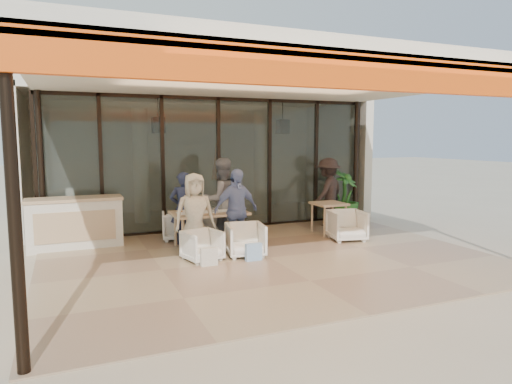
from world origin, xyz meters
TOP-DOWN VIEW (x-y plane):
  - ground at (0.00, 0.00)m, footprint 70.00×70.00m
  - terrace_floor at (0.00, 0.00)m, footprint 8.00×6.00m
  - terrace_structure at (0.00, -0.26)m, footprint 8.00×6.00m
  - glass_storefront at (0.00, 3.00)m, footprint 8.08×0.10m
  - interior_block at (0.01, 5.31)m, footprint 9.05×3.62m
  - host_counter at (-3.29, 2.30)m, footprint 1.85×0.65m
  - dining_table at (-0.78, 1.29)m, footprint 1.50×0.90m
  - chair_far_left at (-1.19, 2.23)m, footprint 0.78×0.75m
  - chair_far_right at (-0.35, 2.23)m, footprint 0.74×0.71m
  - chair_near_left at (-1.19, 0.33)m, footprint 0.73×0.71m
  - chair_near_right at (-0.35, 0.33)m, footprint 0.78×0.74m
  - diner_navy at (-1.19, 1.73)m, footprint 0.60×0.42m
  - diner_grey at (-0.35, 1.73)m, footprint 0.95×0.78m
  - diner_cream at (-1.19, 0.83)m, footprint 0.78×0.52m
  - diner_periwinkle at (-0.35, 0.83)m, footprint 1.02×0.57m
  - tote_bag_cream at (-1.19, -0.07)m, footprint 0.30×0.10m
  - tote_bag_blue at (-0.35, -0.07)m, footprint 0.30×0.10m
  - side_table at (2.17, 1.47)m, footprint 0.70×0.70m
  - side_chair at (2.17, 0.72)m, footprint 0.85×0.81m
  - standing_woman at (2.68, 2.33)m, footprint 1.30×1.13m
  - potted_palm at (3.23, 2.41)m, footprint 1.11×1.11m

SIDE VIEW (x-z plane):
  - ground at x=0.00m, z-range 0.00..0.00m
  - terrace_floor at x=0.00m, z-range 0.00..0.01m
  - tote_bag_cream at x=-1.19m, z-range 0.00..0.34m
  - tote_bag_blue at x=-0.35m, z-range 0.00..0.34m
  - chair_far_right at x=-0.35m, z-range 0.00..0.62m
  - chair_near_left at x=-1.19m, z-range 0.00..0.63m
  - chair_far_left at x=-1.19m, z-range 0.00..0.70m
  - chair_near_right at x=-0.35m, z-range 0.00..0.71m
  - side_chair at x=2.17m, z-range 0.00..0.74m
  - host_counter at x=-3.29m, z-range 0.01..1.05m
  - side_table at x=2.17m, z-range 0.27..1.01m
  - dining_table at x=-0.78m, z-range 0.22..1.15m
  - potted_palm at x=3.23m, z-range 0.00..1.41m
  - diner_navy at x=-1.19m, z-range 0.00..1.54m
  - diner_cream at x=-1.19m, z-range 0.00..1.58m
  - diner_periwinkle at x=-0.35m, z-range 0.00..1.64m
  - standing_woman at x=2.68m, z-range 0.00..1.74m
  - diner_grey at x=-0.35m, z-range 0.00..1.81m
  - glass_storefront at x=0.00m, z-range 0.00..3.20m
  - interior_block at x=0.01m, z-range 0.47..3.99m
  - terrace_structure at x=0.00m, z-range 1.55..4.95m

